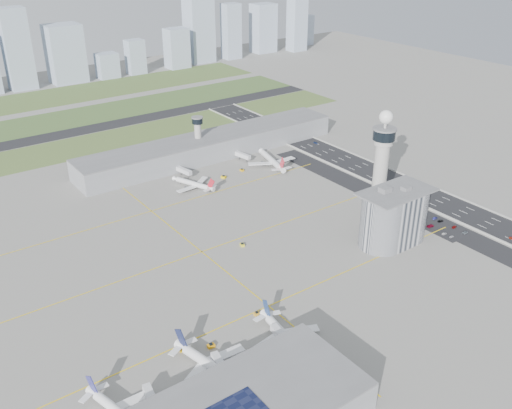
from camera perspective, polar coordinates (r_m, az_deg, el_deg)
ground at (r=309.26m, az=3.83°, el=-4.83°), size 1000.00×1000.00×0.00m
grass_strip_0 at (r=480.03m, az=-15.53°, el=5.95°), size 480.00×50.00×0.08m
grass_strip_1 at (r=547.74m, az=-18.47°, el=8.05°), size 480.00×60.00×0.08m
grass_strip_2 at (r=621.81m, az=-20.93°, el=9.77°), size 480.00×70.00×0.08m
runway at (r=513.17m, az=-17.07°, el=7.06°), size 480.00×22.00×0.10m
highway at (r=385.13m, az=17.16°, el=0.60°), size 28.00×500.00×0.10m
barrier_left at (r=374.59m, az=15.85°, el=0.14°), size 0.60×500.00×1.20m
barrier_right at (r=395.44m, az=18.42°, el=1.19°), size 0.60×500.00×1.20m
landside_road at (r=361.52m, az=15.94°, el=-0.96°), size 18.00×260.00×0.08m
parking_lot at (r=353.83m, az=17.22°, el=-1.77°), size 20.00×44.00×0.10m
taxiway_line_h_0 at (r=268.94m, az=1.26°, el=-10.12°), size 260.00×0.60×0.01m
taxiway_line_h_1 at (r=310.64m, az=-5.46°, el=-4.74°), size 260.00×0.60×0.01m
taxiway_line_h_2 at (r=357.59m, az=-10.42°, el=-0.65°), size 260.00×0.60×0.01m
taxiway_line_v at (r=310.64m, az=-5.46°, el=-4.74°), size 0.60×260.00×0.01m
control_tower at (r=344.73m, az=12.46°, el=4.50°), size 14.00×14.00×64.50m
secondary_tower at (r=429.07m, az=-5.83°, el=7.05°), size 8.60×8.60×31.90m
admin_building at (r=321.17m, az=13.61°, el=-1.19°), size 42.00×24.00×33.50m
terminal_pier at (r=435.93m, az=-4.50°, el=5.89°), size 210.00×32.00×15.80m
airplane_near_a at (r=220.34m, az=-13.50°, el=-19.24°), size 38.96×42.87×10.16m
airplane_near_b at (r=231.88m, az=-4.42°, el=-15.41°), size 43.01×47.72×11.53m
airplane_near_c at (r=245.36m, az=3.06°, el=-12.71°), size 37.41×42.48×10.85m
airplane_far_a at (r=383.55m, az=-6.37°, el=2.38°), size 40.98×44.02×9.94m
airplane_far_b at (r=418.10m, az=1.56°, el=4.79°), size 46.87×51.56×12.22m
jet_bridge_near_1 at (r=228.66m, az=-2.83°, el=-17.07°), size 5.39×14.31×5.70m
jet_bridge_near_2 at (r=241.87m, az=3.30°, el=-14.19°), size 5.39×14.31×5.70m
jet_bridge_far_0 at (r=407.47m, az=-7.82°, el=3.45°), size 5.39×14.31×5.70m
jet_bridge_far_1 at (r=431.15m, az=-1.99°, el=5.00°), size 5.39×14.31×5.70m
tug_0 at (r=246.68m, az=-4.52°, el=-13.87°), size 3.31×2.45×1.81m
tug_1 at (r=246.20m, az=-7.30°, el=-14.15°), size 3.44×2.88×1.70m
tug_2 at (r=263.21m, az=0.08°, el=-10.83°), size 2.89×2.11×1.60m
tug_3 at (r=314.42m, az=-1.39°, el=-4.02°), size 2.71×3.35×1.70m
tug_4 at (r=397.77m, az=-3.26°, el=2.79°), size 3.73×4.15×2.00m
tug_5 at (r=408.90m, az=-1.42°, el=3.48°), size 2.05×2.96×1.71m
car_lot_0 at (r=341.10m, az=18.96°, el=-3.05°), size 3.32×1.64×1.09m
car_lot_1 at (r=342.91m, az=18.31°, el=-2.78°), size 3.34×1.22×1.09m
car_lot_2 at (r=348.85m, az=17.04°, el=-2.05°), size 4.77×2.33×1.30m
car_lot_3 at (r=351.51m, az=16.09°, el=-1.69°), size 4.52×1.92×1.30m
car_lot_4 at (r=354.75m, az=15.85°, el=-1.39°), size 3.93×2.10×1.27m
car_lot_5 at (r=360.25m, az=14.37°, el=-0.76°), size 3.84×1.81×1.22m
car_lot_6 at (r=348.10m, az=20.19°, el=-2.63°), size 4.50×2.44×1.20m
car_lot_7 at (r=352.28m, az=19.22°, el=-2.12°), size 4.10×2.17×1.13m
car_lot_8 at (r=356.35m, az=17.97°, el=-1.56°), size 4.03×2.13×1.31m
car_lot_9 at (r=358.62m, az=17.47°, el=-1.31°), size 3.92×1.87×1.24m
car_lot_10 at (r=364.02m, az=16.44°, el=-0.75°), size 4.13×2.08×1.12m
car_lot_11 at (r=365.82m, az=15.79°, el=-0.52°), size 3.91×1.73×1.12m
car_hw_1 at (r=406.96m, az=12.65°, el=2.66°), size 1.32×3.52×1.15m
car_hw_2 at (r=464.19m, az=6.00°, el=6.16°), size 2.14×4.03×1.08m
car_hw_4 at (r=499.55m, az=0.15°, el=7.80°), size 1.92×4.00×1.32m
skyline_bldg_8 at (r=661.70m, az=-22.80°, el=14.13°), size 26.33×21.06×83.39m
skyline_bldg_9 at (r=677.52m, az=-18.54°, el=14.12°), size 36.96×29.57×62.11m
skyline_bldg_10 at (r=687.09m, az=-14.64°, el=13.30°), size 23.01×18.41×27.75m
skyline_bldg_11 at (r=698.88m, az=-11.97°, el=14.25°), size 20.22×16.18×38.97m
skyline_bldg_12 at (r=719.61m, az=-7.92°, el=15.22°), size 26.14×20.92×46.89m
skyline_bldg_13 at (r=745.76m, az=-5.72°, el=17.07°), size 32.26×25.81×81.20m
skyline_bldg_14 at (r=763.73m, az=-2.50°, el=16.91°), size 21.59×17.28×68.75m
skyline_bldg_15 at (r=804.55m, az=0.73°, el=17.22°), size 30.25×24.20×63.40m
skyline_bldg_16 at (r=814.87m, az=4.12°, el=17.57°), size 23.04×18.43×71.56m
skyline_bldg_17 at (r=861.20m, az=4.83°, el=16.99°), size 22.64×18.11×41.06m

